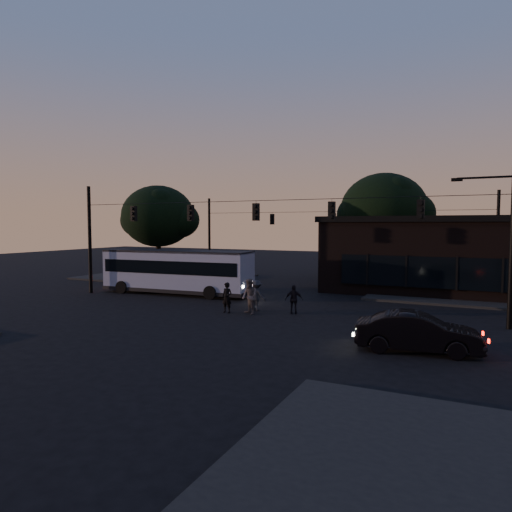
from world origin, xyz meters
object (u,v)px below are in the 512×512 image
at_px(pedestrian_a, 227,298).
at_px(pedestrian_b, 249,297).
at_px(car, 418,332).
at_px(pedestrian_c, 294,299).
at_px(bus, 177,270).
at_px(building, 437,254).
at_px(pedestrian_d, 256,295).

height_order(pedestrian_a, pedestrian_b, pedestrian_b).
bearing_deg(car, pedestrian_b, 59.12).
distance_m(car, pedestrian_c, 8.42).
bearing_deg(pedestrian_b, bus, -175.81).
xyz_separation_m(pedestrian_a, pedestrian_b, (1.29, 0.17, 0.12)).
xyz_separation_m(building, pedestrian_c, (-6.24, -12.97, -1.91)).
bearing_deg(pedestrian_c, car, 125.85).
relative_size(pedestrian_a, pedestrian_d, 0.97).
height_order(building, pedestrian_b, building).
relative_size(building, pedestrian_a, 9.24).
bearing_deg(pedestrian_a, car, -15.64).
bearing_deg(pedestrian_a, pedestrian_b, 11.43).
relative_size(pedestrian_a, pedestrian_b, 0.87).
distance_m(pedestrian_a, pedestrian_d, 1.76).
height_order(bus, pedestrian_a, bus).
xyz_separation_m(car, pedestrian_b, (-9.00, 3.81, 0.21)).
distance_m(building, pedestrian_b, 16.46).
bearing_deg(pedestrian_c, pedestrian_b, 7.87).
xyz_separation_m(bus, car, (16.80, -8.09, -0.96)).
height_order(bus, pedestrian_d, bus).
height_order(pedestrian_a, pedestrian_c, pedestrian_a).
distance_m(pedestrian_c, pedestrian_d, 2.28).
height_order(car, pedestrian_c, pedestrian_c).
height_order(pedestrian_b, pedestrian_c, pedestrian_b).
relative_size(pedestrian_b, pedestrian_c, 1.20).
distance_m(car, pedestrian_b, 9.78).
bearing_deg(bus, building, 27.20).
xyz_separation_m(building, pedestrian_d, (-8.53, -12.90, -1.85)).
bearing_deg(pedestrian_b, pedestrian_d, 129.70).
height_order(bus, car, bus).
relative_size(bus, pedestrian_a, 6.59).
height_order(building, pedestrian_a, building).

